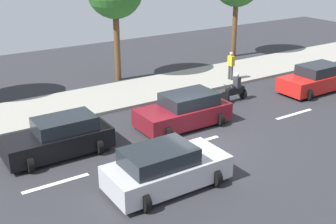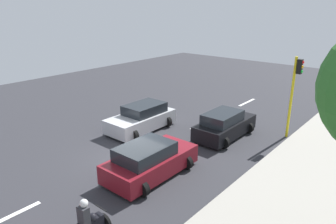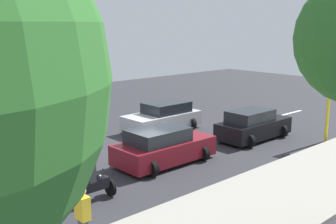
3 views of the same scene
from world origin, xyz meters
The scene contains 11 objects.
ground_plane centered at (0.00, 0.00, -0.05)m, with size 40.00×60.00×0.10m, color #2D2D33.
sidewalk centered at (7.00, 0.00, 0.07)m, with size 4.00×60.00×0.15m, color #9E998E.
lane_stripe_north centered at (0.00, -6.00, 0.01)m, with size 0.20×2.40×0.01m, color white.
lane_stripe_mid centered at (0.00, 0.00, 0.01)m, with size 0.20×2.40×0.01m, color white.
lane_stripe_south centered at (0.00, 6.00, 0.01)m, with size 0.20×2.40×0.01m, color white.
car_black centered at (2.08, 5.07, 0.71)m, with size 2.14×4.14×1.52m.
car_red centered at (1.83, -9.58, 0.71)m, with size 2.20×4.11×1.52m.
car_maroon centered at (1.80, -0.69, 0.71)m, with size 2.36×4.26×1.52m.
car_silver centered at (-2.24, 2.92, 0.71)m, with size 2.32×4.23×1.52m.
motorcycle centered at (3.09, -4.84, 0.64)m, with size 0.60×1.30×1.53m.
pedestrian_near_signal centered at (5.75, -6.82, 1.06)m, with size 0.40×0.24×1.69m.
Camera 1 is at (-13.13, 9.85, 7.84)m, focal length 46.27 mm.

